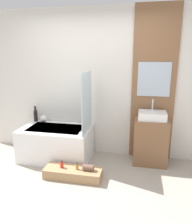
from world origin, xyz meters
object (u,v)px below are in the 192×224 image
object	(u,v)px
bathtub	(57,143)
vase_tall_dark	(36,115)
wooden_step_bench	(73,173)
bottle_soap_secondary	(77,166)
vase_round_light	(43,119)
bottle_soap_primary	(62,165)
sink	(152,116)

from	to	relation	value
bathtub	vase_tall_dark	distance (m)	0.72
wooden_step_bench	bottle_soap_secondary	distance (m)	0.14
wooden_step_bench	bathtub	bearing A→B (deg)	129.92
bathtub	vase_tall_dark	size ratio (longest dim) A/B	4.12
bathtub	wooden_step_bench	distance (m)	0.78
bathtub	bottle_soap_secondary	distance (m)	0.80
bathtub	wooden_step_bench	xyz separation A→B (m)	(0.48, -0.58, -0.21)
vase_tall_dark	vase_round_light	size ratio (longest dim) A/B	2.28
vase_tall_dark	bottle_soap_primary	world-z (taller)	vase_tall_dark
sink	bottle_soap_primary	bearing A→B (deg)	-150.91
vase_round_light	bottle_soap_secondary	xyz separation A→B (m)	(0.90, -0.84, -0.44)
vase_round_light	bottle_soap_primary	xyz separation A→B (m)	(0.66, -0.84, -0.44)
sink	bottle_soap_secondary	distance (m)	1.46
sink	vase_round_light	world-z (taller)	sink
vase_tall_dark	bottle_soap_primary	xyz separation A→B (m)	(0.83, -0.87, -0.49)
vase_tall_dark	wooden_step_bench	bearing A→B (deg)	-41.01
sink	vase_round_light	bearing A→B (deg)	176.81
bottle_soap_primary	bottle_soap_secondary	size ratio (longest dim) A/B	1.02
bottle_soap_primary	vase_round_light	bearing A→B (deg)	128.11
wooden_step_bench	vase_round_light	distance (m)	1.31
vase_round_light	bottle_soap_secondary	size ratio (longest dim) A/B	1.21
bathtub	bottle_soap_primary	world-z (taller)	bathtub
vase_tall_dark	bottle_soap_secondary	size ratio (longest dim) A/B	2.77
vase_round_light	bottle_soap_primary	bearing A→B (deg)	-51.89
wooden_step_bench	bottle_soap_primary	xyz separation A→B (m)	(-0.17, -0.00, 0.12)
bathtub	vase_round_light	size ratio (longest dim) A/B	9.39
wooden_step_bench	sink	world-z (taller)	sink
wooden_step_bench	sink	bearing A→B (deg)	32.65
vase_tall_dark	bathtub	bearing A→B (deg)	-29.58
bathtub	bottle_soap_secondary	world-z (taller)	bathtub
bathtub	wooden_step_bench	bearing A→B (deg)	-50.08
bottle_soap_secondary	vase_round_light	bearing A→B (deg)	136.86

